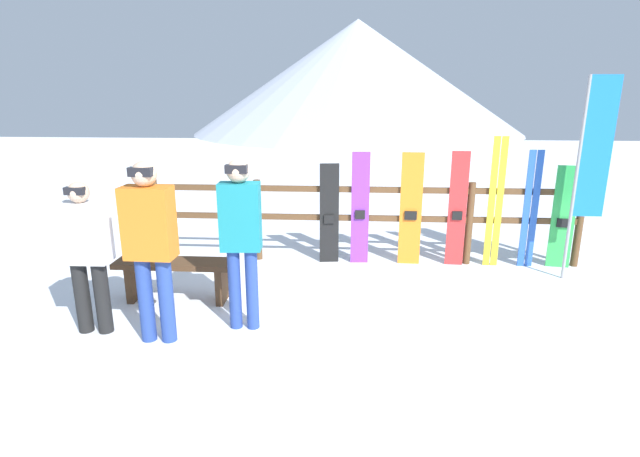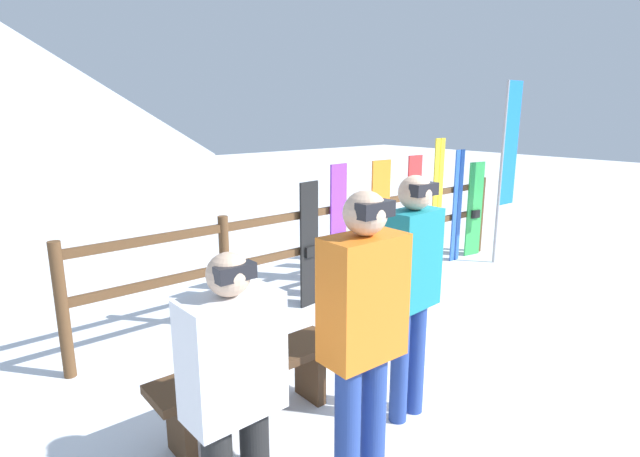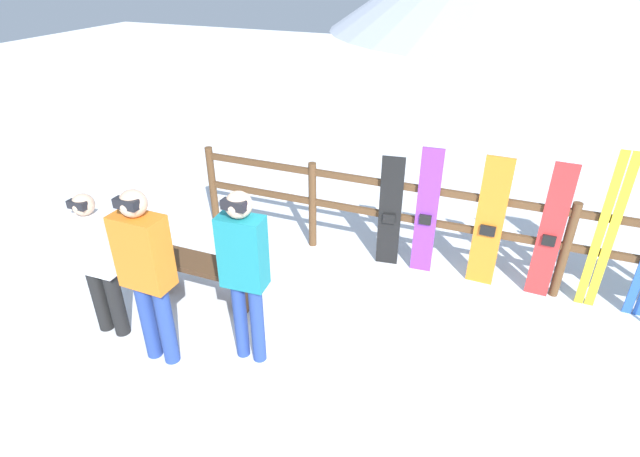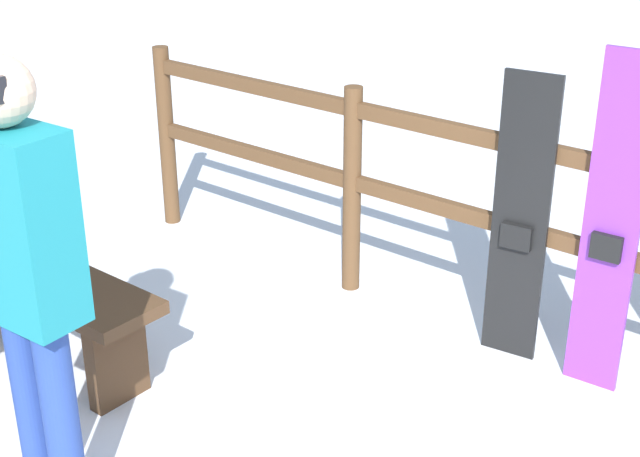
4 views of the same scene
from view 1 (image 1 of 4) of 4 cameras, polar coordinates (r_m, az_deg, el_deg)
ground_plane at (r=5.34m, az=5.02°, el=-11.10°), size 40.00×40.00×0.00m
mountain_backdrop at (r=28.83m, az=4.27°, el=16.87°), size 18.00×18.00×6.00m
fence at (r=7.04m, az=4.86°, el=1.68°), size 6.05×0.10×1.17m
bench at (r=6.02m, az=-16.10°, el=-4.73°), size 1.39×0.36×0.49m
person_teal at (r=4.99m, az=-9.04°, el=-0.32°), size 0.41×0.24×1.76m
person_orange at (r=4.93m, az=-18.83°, el=-1.27°), size 0.46×0.26×1.78m
person_white at (r=5.40m, az=-25.19°, el=-2.11°), size 0.47×0.26×1.55m
snowboard_black_stripe at (r=6.98m, az=1.07°, el=1.65°), size 0.27×0.08×1.42m
snowboard_purple at (r=6.96m, az=4.60°, el=2.24°), size 0.25×0.07×1.58m
snowboard_orange at (r=7.00m, az=10.33°, el=2.11°), size 0.30×0.06×1.58m
snowboard_red at (r=7.10m, az=15.41°, el=2.08°), size 0.24×0.06×1.60m
ski_pair_yellow at (r=7.20m, az=19.41°, el=2.78°), size 0.19×0.02×1.80m
ski_pair_blue at (r=7.36m, az=22.92°, el=2.00°), size 0.20×0.02×1.62m
snowboard_green at (r=7.54m, az=26.04°, el=1.11°), size 0.30×0.09×1.42m
rental_flag at (r=7.02m, az=28.41°, el=6.89°), size 0.40×0.04×2.56m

